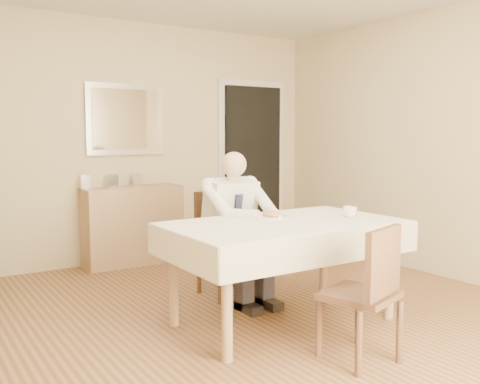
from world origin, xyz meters
TOP-DOWN VIEW (x-y plane):
  - room at (0.00, 0.00)m, footprint 5.00×5.02m
  - doorway at (1.55, 2.46)m, footprint 0.96×0.07m
  - mirror at (-0.09, 2.47)m, footprint 0.86×0.04m
  - dining_table at (0.16, 0.00)m, footprint 1.71×1.01m
  - chair_far at (0.16, 0.88)m, footprint 0.43×0.43m
  - chair_near at (0.14, -0.86)m, footprint 0.51×0.52m
  - seated_man at (0.16, 0.60)m, footprint 0.48×0.72m
  - plate at (0.19, 0.20)m, footprint 0.26×0.26m
  - food at (0.19, 0.20)m, footprint 0.14×0.14m
  - knife at (0.23, 0.14)m, footprint 0.01×0.13m
  - fork at (0.15, 0.14)m, footprint 0.01×0.13m
  - coffee_mug at (0.71, -0.11)m, footprint 0.14×0.14m
  - sideboard at (-0.09, 2.32)m, footprint 1.05×0.36m
  - photo_frame_left at (-0.58, 2.36)m, footprint 0.10×0.02m
  - photo_frame_center at (-0.30, 2.32)m, footprint 0.10×0.02m
  - photo_frame_right at (-0.02, 2.35)m, footprint 0.10×0.02m

SIDE VIEW (x-z plane):
  - sideboard at x=-0.09m, z-range 0.00..0.84m
  - chair_near at x=0.14m, z-range 0.05..0.90m
  - chair_far at x=0.16m, z-range 0.06..0.95m
  - dining_table at x=0.16m, z-range 0.29..1.04m
  - seated_man at x=0.16m, z-range 0.07..1.31m
  - plate at x=0.19m, z-range 0.75..0.77m
  - knife at x=0.23m, z-range 0.77..0.78m
  - fork at x=0.15m, z-range 0.77..0.78m
  - food at x=0.19m, z-range 0.76..0.81m
  - coffee_mug at x=0.71m, z-range 0.75..0.84m
  - photo_frame_left at x=-0.58m, z-range 0.84..0.98m
  - photo_frame_center at x=-0.30m, z-range 0.84..0.98m
  - photo_frame_right at x=-0.02m, z-range 0.84..0.98m
  - doorway at x=1.55m, z-range -0.05..2.05m
  - room at x=0.00m, z-range 0.00..2.60m
  - mirror at x=-0.09m, z-range 1.17..1.93m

